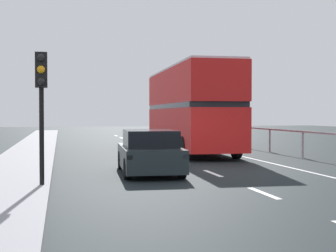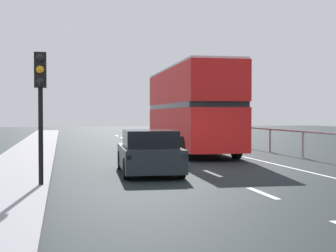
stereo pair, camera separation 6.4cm
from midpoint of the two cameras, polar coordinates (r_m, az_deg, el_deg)
ground_plane at (r=16.96m, az=4.32°, el=-5.39°), size 74.04×120.00×0.10m
near_sidewalk_kerb at (r=16.30m, az=-17.66°, el=-5.30°), size 2.36×80.00×0.14m
lane_paint_markings at (r=25.56m, az=3.35°, el=-2.97°), size 3.43×46.00×0.01m
bridge_side_railing at (r=27.25m, az=10.24°, el=-0.69°), size 0.10×42.00×1.21m
double_decker_bus_red at (r=25.14m, az=2.46°, el=2.20°), size 2.91×11.37×4.29m
hatchback_car_near at (r=16.05m, az=-2.30°, el=-3.12°), size 2.06×4.28×1.44m
traffic_signal_pole at (r=12.91m, az=-14.72°, el=4.60°), size 0.30×0.42×3.39m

